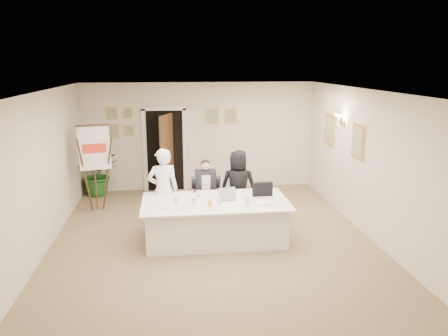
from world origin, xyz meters
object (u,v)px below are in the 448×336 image
object	(u,v)px
standing_woman	(238,186)
potted_palm	(98,174)
paper_stack	(264,203)
conference_table	(215,220)
seated_man	(206,191)
steel_jug	(194,202)
standing_man	(163,190)
laptop_bag	(262,189)
laptop	(227,192)
oj_glass	(210,204)
flip_chart	(96,172)

from	to	relation	value
standing_woman	potted_palm	distance (m)	3.98
potted_palm	paper_stack	world-z (taller)	potted_palm
conference_table	seated_man	distance (m)	1.04
seated_man	steel_jug	distance (m)	1.25
potted_palm	steel_jug	size ratio (longest dim) A/B	10.08
standing_woman	potted_palm	xyz separation A→B (m)	(-3.24, 2.30, -0.21)
steel_jug	seated_man	bearing A→B (deg)	75.45
standing_man	laptop_bag	xyz separation A→B (m)	(1.91, -0.41, 0.07)
conference_table	standing_man	distance (m)	1.23
seated_man	laptop_bag	xyz separation A→B (m)	(1.03, -0.79, 0.23)
conference_table	steel_jug	world-z (taller)	steel_jug
laptop	oj_glass	distance (m)	0.57
standing_woman	paper_stack	xyz separation A→B (m)	(0.28, -1.25, 0.02)
standing_woman	oj_glass	bearing A→B (deg)	68.92
flip_chart	standing_woman	size ratio (longest dim) A/B	1.27
standing_woman	laptop	xyz separation A→B (m)	(-0.36, -0.89, 0.15)
oj_glass	steel_jug	world-z (taller)	oj_glass
seated_man	steel_jug	bearing A→B (deg)	-91.58
conference_table	steel_jug	size ratio (longest dim) A/B	24.70
oj_glass	conference_table	bearing A→B (deg)	69.17
standing_man	paper_stack	size ratio (longest dim) A/B	5.15
potted_palm	paper_stack	bearing A→B (deg)	-45.28
paper_stack	potted_palm	bearing A→B (deg)	134.72
laptop_bag	standing_woman	bearing A→B (deg)	112.10
conference_table	laptop_bag	distance (m)	1.09
flip_chart	standing_man	distance (m)	2.06
standing_man	standing_woman	bearing A→B (deg)	-176.13
seated_man	standing_woman	world-z (taller)	standing_woman
potted_palm	steel_jug	bearing A→B (deg)	-57.17
potted_palm	oj_glass	distance (m)	4.42
conference_table	oj_glass	size ratio (longest dim) A/B	20.90
laptop_bag	laptop	bearing A→B (deg)	-173.05
standing_woman	laptop_bag	size ratio (longest dim) A/B	4.00
oj_glass	standing_woman	bearing A→B (deg)	61.46
laptop_bag	paper_stack	distance (m)	0.51
potted_palm	standing_man	bearing A→B (deg)	-57.69
paper_stack	flip_chart	bearing A→B (deg)	145.68
seated_man	flip_chart	size ratio (longest dim) A/B	0.70
seated_man	oj_glass	world-z (taller)	seated_man
standing_man	laptop_bag	size ratio (longest dim) A/B	4.37
potted_palm	laptop	size ratio (longest dim) A/B	3.16
oj_glass	flip_chart	bearing A→B (deg)	134.95
seated_man	oj_glass	distance (m)	1.35
flip_chart	laptop_bag	xyz separation A→B (m)	(3.42, -1.80, 0.01)
laptop	paper_stack	distance (m)	0.75
conference_table	flip_chart	bearing A→B (deg)	141.01
conference_table	steel_jug	xyz separation A→B (m)	(-0.40, -0.20, 0.44)
standing_woman	standing_man	bearing A→B (deg)	20.48
conference_table	potted_palm	xyz separation A→B (m)	(-2.65, 3.28, 0.16)
seated_man	paper_stack	size ratio (longest dim) A/B	4.16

